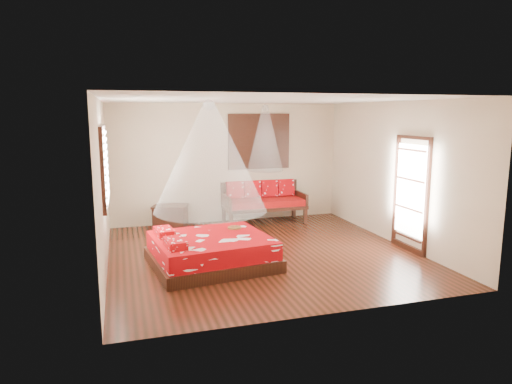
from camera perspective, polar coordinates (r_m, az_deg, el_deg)
room at (r=8.26m, az=0.82°, el=1.69°), size 5.54×5.54×2.84m
bed at (r=7.87m, az=-5.70°, el=-7.34°), size 2.18×2.02×0.63m
daybed at (r=10.88m, az=0.89°, el=-1.02°), size 1.92×0.86×0.97m
storage_chest at (r=10.55m, az=-10.64°, el=-2.98°), size 0.89×0.78×0.52m
shutter_panel at (r=11.02m, az=0.39°, el=6.34°), size 1.52×0.06×1.32m
window_left at (r=8.05m, az=-18.39°, el=3.13°), size 0.10×1.74×1.34m
glazed_door at (r=8.99m, az=18.76°, el=-0.30°), size 0.08×1.02×2.16m
wine_tray at (r=8.31m, az=-2.71°, el=-4.21°), size 0.25×0.25×0.20m
mosquito_net_main at (r=7.57m, az=-5.79°, el=4.33°), size 1.89×1.89×1.80m
mosquito_net_daybed at (r=10.57m, az=1.14°, el=6.73°), size 0.84×0.84×1.50m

